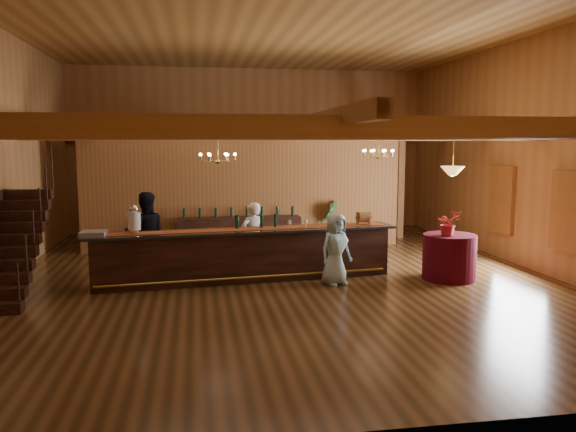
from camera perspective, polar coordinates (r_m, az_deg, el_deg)
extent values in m
plane|color=#57371C|center=(12.82, -0.75, -6.10)|extent=(14.00, 14.00, 0.00)
plane|color=#AF7F3A|center=(12.71, -0.79, 18.77)|extent=(14.00, 14.00, 0.00)
cube|color=#A57343|center=(19.42, -3.88, 6.68)|extent=(12.00, 0.10, 5.50)
cube|color=#A57343|center=(5.65, 9.93, 4.78)|extent=(12.00, 0.10, 5.50)
cube|color=#A57343|center=(14.62, 23.30, 5.85)|extent=(0.10, 14.00, 5.50)
cube|color=#A1662D|center=(7.08, 5.97, 9.01)|extent=(11.90, 0.20, 0.28)
cube|color=#A1662D|center=(9.51, 1.95, 8.63)|extent=(11.90, 0.20, 0.28)
cube|color=#A1662D|center=(11.97, -0.41, 8.39)|extent=(11.90, 0.20, 0.28)
cube|color=#A1662D|center=(14.45, -1.97, 8.22)|extent=(11.90, 0.20, 0.28)
cube|color=#A1662D|center=(16.93, -3.07, 8.10)|extent=(11.90, 0.20, 0.28)
cube|color=#A1662D|center=(19.22, -3.83, 8.01)|extent=(11.90, 0.20, 0.28)
cube|color=#A1662D|center=(12.61, -21.68, 8.46)|extent=(0.18, 13.90, 0.22)
cube|color=#A1662D|center=(12.47, -0.78, 8.99)|extent=(0.18, 13.90, 0.22)
cube|color=#A1662D|center=(13.87, 18.15, 8.47)|extent=(0.18, 13.90, 0.22)
cube|color=#A1662D|center=(17.09, -18.22, 2.36)|extent=(0.20, 0.20, 3.20)
cube|color=#A1662D|center=(18.04, 11.34, 2.84)|extent=(0.20, 0.20, 3.20)
cube|color=brown|center=(15.95, -4.42, 2.19)|extent=(9.00, 0.18, 3.10)
cube|color=white|center=(13.35, 26.54, 0.41)|extent=(0.12, 1.05, 1.75)
cube|color=white|center=(15.51, 20.94, 1.58)|extent=(0.12, 1.05, 1.75)
cube|color=#3F1E15|center=(11.73, -27.06, -5.70)|extent=(1.00, 0.28, 0.20)
cube|color=#3F1E15|center=(11.95, -26.71, -4.47)|extent=(1.00, 0.28, 0.20)
cube|color=#3F1E15|center=(12.18, -26.38, -3.28)|extent=(1.00, 0.28, 0.20)
cube|color=#3F1E15|center=(12.41, -26.06, -2.14)|extent=(1.00, 0.28, 0.20)
cube|color=#3F1E15|center=(12.65, -25.75, -1.04)|extent=(1.00, 0.28, 0.20)
cube|color=#3F1E15|center=(12.89, -25.45, 0.02)|extent=(1.00, 0.28, 0.20)
cube|color=#3F1E15|center=(13.13, -25.17, 1.04)|extent=(1.00, 0.28, 0.20)
cube|color=#3F1E15|center=(13.38, -24.89, 2.03)|extent=(1.00, 0.28, 0.20)
cube|color=#3F1E15|center=(18.22, -0.23, -0.30)|extent=(1.20, 0.60, 1.10)
cube|color=#A57032|center=(18.00, -9.70, -0.66)|extent=(1.00, 0.60, 1.00)
cube|color=#3F1E15|center=(12.36, -4.33, -4.08)|extent=(6.49, 1.35, 1.08)
cube|color=black|center=(12.26, -4.35, -1.49)|extent=(6.83, 1.52, 0.05)
cube|color=maroon|center=(12.25, -4.35, -1.34)|extent=(6.36, 1.07, 0.01)
cylinder|color=olive|center=(12.02, -4.13, -6.25)|extent=(6.22, 0.68, 0.05)
cylinder|color=silver|center=(12.09, -15.31, -1.54)|extent=(0.18, 0.18, 0.08)
cylinder|color=silver|center=(12.06, -15.35, -0.51)|extent=(0.26, 0.26, 0.36)
sphere|color=silver|center=(12.03, -15.39, 0.67)|extent=(0.18, 0.18, 0.18)
cube|color=gray|center=(12.02, -19.18, -1.70)|extent=(0.50, 0.50, 0.10)
cube|color=#A57032|center=(12.93, 7.09, -0.27)|extent=(0.06, 0.06, 0.30)
cube|color=#A57032|center=(13.01, 8.27, -0.24)|extent=(0.06, 0.06, 0.30)
cylinder|color=#A57032|center=(12.97, 7.69, -0.13)|extent=(0.24, 0.24, 0.24)
cylinder|color=black|center=(12.33, -5.22, -0.62)|extent=(0.07, 0.07, 0.30)
cylinder|color=black|center=(12.33, -5.14, -0.62)|extent=(0.07, 0.07, 0.30)
cylinder|color=black|center=(12.43, -2.70, -0.53)|extent=(0.07, 0.07, 0.30)
cylinder|color=black|center=(12.50, -1.29, -0.48)|extent=(0.07, 0.07, 0.30)
cube|color=#3F1E15|center=(15.68, -4.95, -1.85)|extent=(3.41, 0.58, 0.96)
cylinder|color=#3B050E|center=(12.91, 16.07, -4.02)|extent=(1.16, 1.16, 1.00)
cylinder|color=olive|center=(12.61, -7.15, 6.91)|extent=(0.02, 0.02, 0.60)
sphere|color=olive|center=(12.62, -7.13, 5.55)|extent=(0.12, 0.12, 0.12)
torus|color=olive|center=(12.62, -7.14, 6.00)|extent=(0.80, 0.80, 0.04)
cylinder|color=olive|center=(14.36, 9.18, 7.05)|extent=(0.02, 0.02, 0.54)
sphere|color=olive|center=(14.37, 9.15, 5.97)|extent=(0.12, 0.12, 0.12)
torus|color=olive|center=(14.36, 9.16, 6.37)|extent=(0.80, 0.80, 0.04)
cylinder|color=olive|center=(12.67, 16.44, 6.22)|extent=(0.02, 0.02, 0.80)
cone|color=#C18C35|center=(12.68, 16.37, 4.42)|extent=(0.52, 0.52, 0.20)
imported|color=white|center=(13.00, -3.57, -2.21)|extent=(0.70, 0.58, 1.65)
imported|color=black|center=(13.15, -14.26, -1.75)|extent=(1.01, 0.83, 1.91)
imported|color=#9CC6D3|center=(11.95, 4.86, -3.36)|extent=(0.89, 0.76, 1.54)
imported|color=#2C4E26|center=(16.24, 3.98, -0.77)|extent=(0.93, 0.85, 1.38)
imported|color=#B12428|center=(12.62, 15.95, -0.70)|extent=(0.58, 0.53, 0.55)
imported|color=olive|center=(12.90, 16.12, -1.13)|extent=(0.15, 0.15, 0.28)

